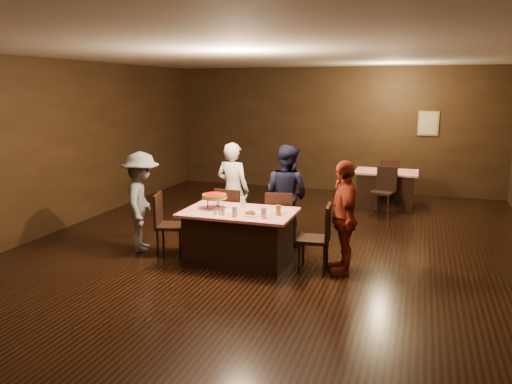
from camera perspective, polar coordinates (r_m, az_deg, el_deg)
room at (r=7.53m, az=2.45°, el=9.03°), size 10.00×10.04×3.02m
main_table at (r=7.26m, az=-1.95°, el=-5.13°), size 1.60×1.00×0.77m
back_table at (r=11.01m, az=14.58°, el=0.35°), size 1.30×0.90×0.77m
chair_far_left at (r=8.05m, az=-2.78°, el=-2.78°), size 0.42×0.42×0.95m
chair_far_right at (r=7.81m, az=2.72°, el=-3.25°), size 0.49×0.49×0.95m
chair_end_left at (r=7.67m, az=-9.70°, el=-3.67°), size 0.51×0.51×0.95m
chair_end_right at (r=6.95m, az=6.63°, el=-5.23°), size 0.45×0.45×0.95m
chair_back_near at (r=10.31m, az=14.33°, el=0.11°), size 0.51×0.51×0.95m
chair_back_far at (r=11.58m, az=14.81°, el=1.34°), size 0.51×0.51×0.95m
diner_white_jacket at (r=8.40m, az=-2.66°, el=0.20°), size 0.65×0.48×1.62m
diner_navy_hoodie at (r=8.13m, az=3.52°, el=-0.24°), size 0.96×0.86×1.61m
diner_grey_knit at (r=7.92m, az=-12.95°, el=-1.09°), size 0.93×1.15×1.55m
diner_red_shirt at (r=6.88m, az=9.99°, el=-2.85°), size 0.63×0.99×1.56m
pizza_stand at (r=7.31m, az=-4.79°, el=-0.47°), size 0.38×0.38×0.22m
plate_with_slice at (r=6.91m, az=-0.54°, el=-2.49°), size 0.25×0.25×0.06m
plate_empty at (r=7.13m, az=2.60°, el=-2.19°), size 0.25×0.25×0.01m
glass_front_left at (r=6.85m, az=-2.45°, el=-2.23°), size 0.08×0.08×0.14m
glass_front_right at (r=6.77m, az=0.87°, el=-2.39°), size 0.08×0.08×0.14m
glass_amber at (r=6.92m, az=2.55°, el=-2.10°), size 0.08×0.08×0.14m
glass_back at (r=7.43m, az=-1.53°, el=-1.10°), size 0.08×0.08×0.14m
condiments at (r=6.96m, az=-4.17°, el=-2.21°), size 0.17×0.10×0.09m
napkin_center at (r=7.06m, az=0.32°, el=-2.35°), size 0.19×0.19×0.01m
napkin_left at (r=7.17m, az=-3.23°, el=-2.16°), size 0.21×0.21×0.01m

